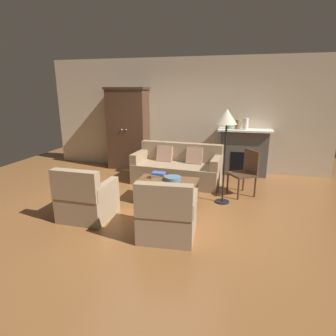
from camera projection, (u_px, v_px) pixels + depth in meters
The scene contains 15 objects.
ground_plane at pixel (155, 204), 5.17m from camera, with size 9.60×9.60×0.00m, color brown.
back_wall at pixel (183, 115), 7.17m from camera, with size 7.20×0.10×2.80m, color beige.
fireplace at pixel (244, 152), 6.79m from camera, with size 1.26×0.48×1.12m.
armoire at pixel (128, 129), 7.29m from camera, with size 1.06×0.57×2.09m.
couch at pixel (177, 169), 6.28m from camera, with size 1.97×0.98×0.86m.
coffee_table at pixel (167, 183), 5.18m from camera, with size 1.10×0.60×0.42m.
fruit_bowl at pixel (173, 178), 5.14m from camera, with size 0.30×0.30×0.07m, color slate.
book_stack at pixel (158, 175), 5.25m from camera, with size 0.26×0.19×0.12m.
mantel_vase_jade at pixel (229, 123), 6.68m from camera, with size 0.11×0.11×0.28m, color slate.
mantel_vase_bronze at pixel (238, 124), 6.64m from camera, with size 0.13×0.13×0.23m, color olive.
mantel_vase_cream at pixel (246, 124), 6.59m from camera, with size 0.12×0.12×0.26m, color beige.
armchair_near_left at pixel (86, 200), 4.51m from camera, with size 0.80×0.79×0.88m.
armchair_near_right at pixel (167, 216), 3.93m from camera, with size 0.83×0.82×0.88m.
side_chair_wooden at pixel (246, 170), 5.49m from camera, with size 0.61×0.61×0.90m.
floor_lamp at pixel (227, 122), 4.83m from camera, with size 0.36×0.36×1.71m.
Camera 1 is at (1.43, -4.59, 2.03)m, focal length 29.97 mm.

